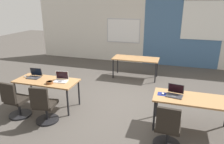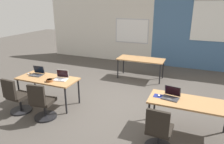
{
  "view_description": "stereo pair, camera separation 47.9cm",
  "coord_description": "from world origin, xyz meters",
  "px_view_note": "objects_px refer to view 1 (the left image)",
  "views": [
    {
      "loc": [
        1.3,
        -4.82,
        2.63
      ],
      "look_at": [
        -0.24,
        0.15,
        0.85
      ],
      "focal_mm": 33.47,
      "sensor_mm": 36.0,
      "label": 1
    },
    {
      "loc": [
        1.75,
        -4.66,
        2.63
      ],
      "look_at": [
        -0.24,
        0.15,
        0.85
      ],
      "focal_mm": 33.47,
      "sensor_mm": 36.0,
      "label": 2
    }
  ],
  "objects_px": {
    "chair_near_left_inner": "(44,107)",
    "mouse_near_right_inner": "(163,93)",
    "desk_near_right": "(193,101)",
    "laptop_near_left_end": "(35,75)",
    "desk_far_center": "(136,60)",
    "snack_bowl": "(49,82)",
    "chair_near_left_end": "(16,103)",
    "laptop_near_left_inner": "(61,79)",
    "laptop_near_right_inner": "(175,93)",
    "desk_near_left": "(47,82)",
    "chair_near_right_inner": "(168,130)",
    "mouse_near_left_end": "(26,76)"
  },
  "relations": [
    {
      "from": "desk_near_right",
      "to": "mouse_near_right_inner",
      "type": "relative_size",
      "value": 15.43
    },
    {
      "from": "snack_bowl",
      "to": "laptop_near_left_end",
      "type": "bearing_deg",
      "value": 156.39
    },
    {
      "from": "desk_near_right",
      "to": "snack_bowl",
      "type": "xyz_separation_m",
      "value": [
        -3.29,
        -0.18,
        0.1
      ]
    },
    {
      "from": "desk_far_center",
      "to": "chair_near_right_inner",
      "type": "xyz_separation_m",
      "value": [
        1.31,
        -3.59,
        -0.28
      ]
    },
    {
      "from": "desk_near_left",
      "to": "mouse_near_left_end",
      "type": "height_order",
      "value": "mouse_near_left_end"
    },
    {
      "from": "desk_near_left",
      "to": "chair_near_left_end",
      "type": "bearing_deg",
      "value": -118.59
    },
    {
      "from": "laptop_near_right_inner",
      "to": "mouse_near_right_inner",
      "type": "distance_m",
      "value": 0.25
    },
    {
      "from": "laptop_near_left_end",
      "to": "desk_far_center",
      "type": "bearing_deg",
      "value": 47.48
    },
    {
      "from": "desk_near_right",
      "to": "laptop_near_left_end",
      "type": "distance_m",
      "value": 3.92
    },
    {
      "from": "laptop_near_left_end",
      "to": "chair_near_right_inner",
      "type": "bearing_deg",
      "value": -18.23
    },
    {
      "from": "desk_near_right",
      "to": "laptop_near_right_inner",
      "type": "distance_m",
      "value": 0.39
    },
    {
      "from": "desk_near_left",
      "to": "laptop_near_left_inner",
      "type": "distance_m",
      "value": 0.41
    },
    {
      "from": "desk_far_center",
      "to": "mouse_near_right_inner",
      "type": "height_order",
      "value": "mouse_near_right_inner"
    },
    {
      "from": "laptop_near_left_inner",
      "to": "chair_near_left_inner",
      "type": "relative_size",
      "value": 0.4
    },
    {
      "from": "desk_far_center",
      "to": "chair_near_right_inner",
      "type": "bearing_deg",
      "value": -70.03
    },
    {
      "from": "desk_near_right",
      "to": "desk_far_center",
      "type": "bearing_deg",
      "value": 122.01
    },
    {
      "from": "laptop_near_right_inner",
      "to": "snack_bowl",
      "type": "distance_m",
      "value": 2.93
    },
    {
      "from": "laptop_near_right_inner",
      "to": "chair_near_right_inner",
      "type": "xyz_separation_m",
      "value": [
        -0.07,
        -0.82,
        -0.39
      ]
    },
    {
      "from": "laptop_near_left_end",
      "to": "chair_near_left_end",
      "type": "relative_size",
      "value": 0.38
    },
    {
      "from": "chair_near_left_inner",
      "to": "laptop_near_left_end",
      "type": "height_order",
      "value": "laptop_near_left_end"
    },
    {
      "from": "desk_near_right",
      "to": "laptop_near_left_inner",
      "type": "xyz_separation_m",
      "value": [
        -3.11,
        0.07,
        0.11
      ]
    },
    {
      "from": "desk_near_left",
      "to": "chair_near_left_end",
      "type": "distance_m",
      "value": 0.85
    },
    {
      "from": "laptop_near_left_inner",
      "to": "desk_near_right",
      "type": "bearing_deg",
      "value": -10.88
    },
    {
      "from": "laptop_near_right_inner",
      "to": "desk_near_right",
      "type": "bearing_deg",
      "value": 4.77
    },
    {
      "from": "desk_near_left",
      "to": "chair_near_left_inner",
      "type": "height_order",
      "value": "chair_near_left_inner"
    },
    {
      "from": "desk_near_right",
      "to": "laptop_near_left_inner",
      "type": "height_order",
      "value": "laptop_near_left_inner"
    },
    {
      "from": "chair_near_left_end",
      "to": "laptop_near_left_inner",
      "type": "bearing_deg",
      "value": -132.44
    },
    {
      "from": "chair_near_left_inner",
      "to": "mouse_near_right_inner",
      "type": "bearing_deg",
      "value": -171.85
    },
    {
      "from": "mouse_near_right_inner",
      "to": "desk_near_left",
      "type": "bearing_deg",
      "value": -179.63
    },
    {
      "from": "mouse_near_left_end",
      "to": "chair_near_right_inner",
      "type": "distance_m",
      "value": 3.83
    },
    {
      "from": "laptop_near_left_end",
      "to": "mouse_near_right_inner",
      "type": "relative_size",
      "value": 3.35
    },
    {
      "from": "desk_far_center",
      "to": "chair_near_left_inner",
      "type": "relative_size",
      "value": 1.74
    },
    {
      "from": "laptop_near_left_end",
      "to": "chair_near_left_end",
      "type": "distance_m",
      "value": 0.89
    },
    {
      "from": "chair_near_left_inner",
      "to": "laptop_near_right_inner",
      "type": "distance_m",
      "value": 2.87
    },
    {
      "from": "desk_near_left",
      "to": "laptop_near_left_end",
      "type": "height_order",
      "value": "laptop_near_left_end"
    },
    {
      "from": "mouse_near_left_end",
      "to": "laptop_near_left_inner",
      "type": "bearing_deg",
      "value": 0.84
    },
    {
      "from": "desk_near_left",
      "to": "chair_near_right_inner",
      "type": "xyz_separation_m",
      "value": [
        3.06,
        -0.79,
        -0.28
      ]
    },
    {
      "from": "desk_far_center",
      "to": "chair_near_left_end",
      "type": "relative_size",
      "value": 1.74
    },
    {
      "from": "chair_near_right_inner",
      "to": "chair_near_left_inner",
      "type": "bearing_deg",
      "value": 0.75
    },
    {
      "from": "desk_near_right",
      "to": "chair_near_left_end",
      "type": "distance_m",
      "value": 3.96
    },
    {
      "from": "mouse_near_right_inner",
      "to": "laptop_near_left_end",
      "type": "bearing_deg",
      "value": 178.68
    },
    {
      "from": "mouse_near_left_end",
      "to": "desk_far_center",
      "type": "bearing_deg",
      "value": 48.69
    },
    {
      "from": "desk_far_center",
      "to": "laptop_near_right_inner",
      "type": "distance_m",
      "value": 3.1
    },
    {
      "from": "desk_far_center",
      "to": "chair_near_left_inner",
      "type": "xyz_separation_m",
      "value": [
        -1.36,
        -3.51,
        -0.28
      ]
    },
    {
      "from": "desk_near_left",
      "to": "chair_near_right_inner",
      "type": "relative_size",
      "value": 1.74
    },
    {
      "from": "desk_near_left",
      "to": "laptop_near_left_end",
      "type": "relative_size",
      "value": 4.6
    },
    {
      "from": "desk_far_center",
      "to": "chair_near_left_inner",
      "type": "bearing_deg",
      "value": -111.16
    },
    {
      "from": "desk_far_center",
      "to": "laptop_near_left_inner",
      "type": "xyz_separation_m",
      "value": [
        -1.36,
        -2.73,
        0.11
      ]
    },
    {
      "from": "laptop_near_left_end",
      "to": "chair_near_left_end",
      "type": "bearing_deg",
      "value": -91.74
    },
    {
      "from": "desk_near_right",
      "to": "laptop_near_left_inner",
      "type": "distance_m",
      "value": 3.11
    }
  ]
}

